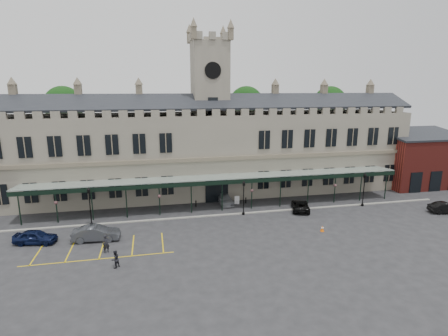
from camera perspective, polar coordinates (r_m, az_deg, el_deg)
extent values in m
plane|color=#262628|center=(39.48, 1.83, -10.46)|extent=(140.00, 140.00, 0.00)
cube|color=slate|center=(52.80, -2.24, 2.39)|extent=(60.00, 10.00, 12.00)
cube|color=brown|center=(47.76, -1.19, 1.51)|extent=(60.00, 0.35, 0.50)
cube|color=black|center=(49.48, -1.82, 10.77)|extent=(60.00, 4.77, 2.20)
cube|color=black|center=(54.40, -2.77, 10.97)|extent=(60.00, 4.77, 2.20)
cube|color=black|center=(48.87, -1.19, -3.42)|extent=(3.20, 0.18, 3.80)
cube|color=slate|center=(52.12, -2.29, 7.80)|extent=(5.00, 5.00, 22.00)
cylinder|color=silver|center=(49.43, -1.85, 15.64)|extent=(2.20, 0.12, 2.20)
cylinder|color=black|center=(49.37, -1.83, 15.65)|extent=(2.30, 0.04, 2.30)
cube|color=black|center=(49.45, -1.80, 9.85)|extent=(1.40, 0.12, 2.80)
cube|color=#8C9E93|center=(46.49, -0.76, -1.47)|extent=(50.00, 4.00, 0.40)
cube|color=black|center=(44.66, -0.26, -2.41)|extent=(50.00, 0.18, 0.50)
cube|color=maroon|center=(65.41, 29.12, 1.02)|extent=(12.00, 8.00, 8.00)
cube|color=black|center=(64.76, 29.56, 4.92)|extent=(12.40, 8.36, 1.47)
cube|color=gray|center=(44.43, 0.13, -7.63)|extent=(60.00, 0.40, 0.12)
cylinder|color=#332314|center=(62.39, -24.10, 2.90)|extent=(0.70, 0.70, 12.00)
sphere|color=black|center=(61.69, -24.71, 9.31)|extent=(6.00, 6.00, 6.00)
cylinder|color=#332314|center=(63.19, 3.56, 4.13)|extent=(0.70, 0.70, 12.00)
sphere|color=black|center=(62.50, 3.65, 10.48)|extent=(6.00, 6.00, 6.00)
cylinder|color=#332314|center=(69.16, 16.48, 4.39)|extent=(0.70, 0.70, 12.00)
sphere|color=black|center=(68.53, 16.86, 10.18)|extent=(6.00, 6.00, 6.00)
cylinder|color=black|center=(44.04, -20.79, -8.58)|extent=(0.36, 0.36, 0.30)
cylinder|color=black|center=(43.41, -20.99, -6.30)|extent=(0.12, 0.12, 4.02)
cube|color=black|center=(42.78, -21.22, -3.56)|extent=(0.28, 0.28, 0.40)
cone|color=black|center=(42.69, -21.26, -3.11)|extent=(0.44, 0.44, 0.30)
cylinder|color=black|center=(44.65, 3.19, -7.43)|extent=(0.35, 0.35, 0.29)
cylinder|color=black|center=(44.06, 3.22, -5.25)|extent=(0.12, 0.12, 3.86)
cube|color=black|center=(43.45, 3.25, -2.65)|extent=(0.27, 0.27, 0.39)
cone|color=black|center=(43.36, 3.26, -2.22)|extent=(0.42, 0.42, 0.29)
cylinder|color=black|center=(51.28, 21.65, -5.62)|extent=(0.36, 0.36, 0.30)
cylinder|color=black|center=(50.75, 21.83, -3.65)|extent=(0.12, 0.12, 3.99)
cube|color=black|center=(50.21, 22.03, -1.30)|extent=(0.28, 0.28, 0.40)
cone|color=black|center=(50.13, 22.06, -0.91)|extent=(0.44, 0.44, 0.30)
cube|color=#F45F07|center=(41.21, 15.72, -9.90)|extent=(0.37, 0.37, 0.04)
cone|color=#F45F07|center=(41.09, 15.75, -9.49)|extent=(0.43, 0.43, 0.68)
cylinder|color=silver|center=(41.05, 15.76, -9.36)|extent=(0.28, 0.28, 0.10)
cylinder|color=black|center=(48.43, 2.13, -5.64)|extent=(0.06, 0.06, 0.48)
cube|color=silver|center=(48.32, 2.13, -5.26)|extent=(0.67, 0.16, 1.16)
cylinder|color=black|center=(47.49, -4.60, -5.81)|extent=(0.15, 0.15, 0.87)
cylinder|color=black|center=(48.79, 3.58, -5.30)|extent=(0.15, 0.15, 0.84)
imported|color=black|center=(41.44, -28.44, -9.86)|extent=(4.49, 2.46, 1.45)
imported|color=#393B41|center=(39.60, -20.16, -9.97)|extent=(4.92, 1.94, 1.59)
imported|color=#A0A2A7|center=(48.59, 0.18, -5.09)|extent=(1.84, 4.35, 1.25)
imported|color=black|center=(47.08, 12.36, -6.00)|extent=(3.46, 5.01, 1.27)
imported|color=black|center=(53.23, 32.52, -5.50)|extent=(4.42, 2.23, 1.39)
imported|color=black|center=(36.51, -18.69, -11.64)|extent=(0.76, 0.62, 1.82)
imported|color=black|center=(33.51, -17.34, -14.03)|extent=(1.00, 0.99, 1.62)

